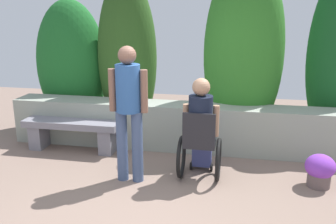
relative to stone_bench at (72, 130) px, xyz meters
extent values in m
plane|color=#7F685B|center=(1.59, -1.67, -0.32)|extent=(11.53, 11.53, 0.00)
cube|color=gray|center=(1.59, 0.41, 0.04)|extent=(5.34, 0.50, 0.71)
ellipsoid|color=#1D6326|center=(-0.48, 1.15, 0.83)|extent=(1.29, 0.90, 2.31)
ellipsoid|color=#2A501C|center=(0.62, 0.99, 1.02)|extent=(1.02, 0.71, 2.68)
ellipsoid|color=#2E7324|center=(2.54, 0.87, 1.15)|extent=(1.24, 0.87, 2.93)
cube|color=slate|center=(-0.57, 0.00, -0.13)|extent=(0.20, 0.32, 0.38)
cube|color=slate|center=(0.57, 0.00, -0.13)|extent=(0.20, 0.32, 0.38)
cube|color=slate|center=(0.00, 0.00, 0.11)|extent=(1.50, 0.37, 0.10)
cube|color=black|center=(2.05, -0.63, 0.18)|extent=(0.40, 0.40, 0.06)
cube|color=black|center=(2.05, -0.81, 0.41)|extent=(0.40, 0.04, 0.40)
cube|color=black|center=(2.05, -0.31, -0.22)|extent=(0.28, 0.12, 0.03)
torus|color=black|center=(1.81, -0.63, -0.04)|extent=(0.05, 0.56, 0.56)
torus|color=black|center=(2.29, -0.63, -0.04)|extent=(0.05, 0.56, 0.56)
cylinder|color=black|center=(1.91, -0.38, -0.27)|extent=(0.03, 0.10, 0.10)
cylinder|color=black|center=(2.19, -0.38, -0.27)|extent=(0.03, 0.10, 0.10)
cube|color=#39417A|center=(2.05, -0.53, 0.29)|extent=(0.30, 0.40, 0.16)
cube|color=#39417A|center=(2.05, -0.33, -0.05)|extent=(0.26, 0.14, 0.43)
cylinder|color=black|center=(2.05, -0.65, 0.54)|extent=(0.30, 0.30, 0.50)
cylinder|color=#A97B5D|center=(1.86, -0.59, 0.46)|extent=(0.08, 0.08, 0.40)
cylinder|color=#A97B5D|center=(2.24, -0.59, 0.46)|extent=(0.08, 0.08, 0.40)
sphere|color=#A97B5D|center=(2.05, -0.65, 0.90)|extent=(0.22, 0.22, 0.22)
cylinder|color=#405277|center=(1.08, -0.85, 0.14)|extent=(0.14, 0.14, 0.92)
cylinder|color=#405277|center=(1.28, -0.85, 0.14)|extent=(0.14, 0.14, 0.92)
cylinder|color=#2D5695|center=(1.18, -0.85, 0.89)|extent=(0.30, 0.30, 0.58)
cylinder|color=brown|center=(0.98, -0.85, 0.86)|extent=(0.09, 0.09, 0.52)
cylinder|color=brown|center=(1.38, -0.85, 0.86)|extent=(0.09, 0.09, 0.52)
sphere|color=brown|center=(1.18, -0.85, 1.29)|extent=(0.22, 0.22, 0.22)
cylinder|color=#5F4F4E|center=(3.53, -0.58, -0.23)|extent=(0.28, 0.28, 0.18)
ellipsoid|color=#2D671F|center=(3.53, -0.58, -0.10)|extent=(0.31, 0.31, 0.11)
ellipsoid|color=purple|center=(3.53, -0.58, -0.05)|extent=(0.37, 0.37, 0.30)
camera|label=1|loc=(2.50, -5.08, 1.83)|focal=39.80mm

